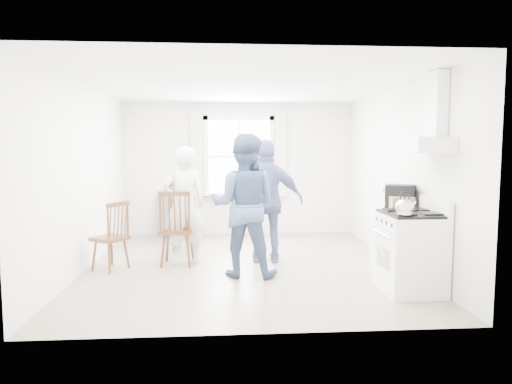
{
  "coord_description": "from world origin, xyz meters",
  "views": [
    {
      "loc": [
        -0.3,
        -6.54,
        1.7
      ],
      "look_at": [
        0.18,
        0.2,
        1.06
      ],
      "focal_mm": 32.0,
      "sensor_mm": 36.0,
      "label": 1
    }
  ],
  "objects_px": {
    "windsor_chair_c": "(115,228)",
    "person_mid": "(244,205)",
    "gas_stove": "(410,251)",
    "windsor_chair_b": "(184,218)",
    "stereo_stack": "(400,197)",
    "low_cabinet": "(394,242)",
    "person_left": "(184,206)",
    "person_right": "(267,201)",
    "windsor_chair_a": "(176,220)"
  },
  "relations": [
    {
      "from": "low_cabinet",
      "to": "windsor_chair_c",
      "type": "xyz_separation_m",
      "value": [
        -3.79,
        0.48,
        0.15
      ]
    },
    {
      "from": "person_mid",
      "to": "person_left",
      "type": "bearing_deg",
      "value": -26.53
    },
    {
      "from": "low_cabinet",
      "to": "stereo_stack",
      "type": "xyz_separation_m",
      "value": [
        0.05,
        -0.04,
        0.61
      ]
    },
    {
      "from": "person_left",
      "to": "person_mid",
      "type": "height_order",
      "value": "person_mid"
    },
    {
      "from": "windsor_chair_a",
      "to": "person_right",
      "type": "distance_m",
      "value": 1.37
    },
    {
      "from": "stereo_stack",
      "to": "low_cabinet",
      "type": "bearing_deg",
      "value": 140.55
    },
    {
      "from": "stereo_stack",
      "to": "person_left",
      "type": "xyz_separation_m",
      "value": [
        -2.91,
        0.82,
        -0.2
      ]
    },
    {
      "from": "gas_stove",
      "to": "person_right",
      "type": "relative_size",
      "value": 0.61
    },
    {
      "from": "windsor_chair_b",
      "to": "windsor_chair_c",
      "type": "xyz_separation_m",
      "value": [
        -0.86,
        -1.11,
        0.04
      ]
    },
    {
      "from": "windsor_chair_b",
      "to": "person_right",
      "type": "xyz_separation_m",
      "value": [
        1.29,
        -0.76,
        0.36
      ]
    },
    {
      "from": "stereo_stack",
      "to": "windsor_chair_a",
      "type": "distance_m",
      "value": 3.11
    },
    {
      "from": "windsor_chair_c",
      "to": "person_left",
      "type": "bearing_deg",
      "value": 18.18
    },
    {
      "from": "gas_stove",
      "to": "windsor_chair_c",
      "type": "height_order",
      "value": "gas_stove"
    },
    {
      "from": "windsor_chair_c",
      "to": "person_mid",
      "type": "bearing_deg",
      "value": -11.64
    },
    {
      "from": "low_cabinet",
      "to": "windsor_chair_b",
      "type": "height_order",
      "value": "windsor_chair_b"
    },
    {
      "from": "low_cabinet",
      "to": "windsor_chair_a",
      "type": "relative_size",
      "value": 0.81
    },
    {
      "from": "windsor_chair_b",
      "to": "person_mid",
      "type": "relative_size",
      "value": 0.49
    },
    {
      "from": "stereo_stack",
      "to": "windsor_chair_b",
      "type": "bearing_deg",
      "value": 151.33
    },
    {
      "from": "stereo_stack",
      "to": "person_left",
      "type": "distance_m",
      "value": 3.03
    },
    {
      "from": "windsor_chair_a",
      "to": "person_right",
      "type": "xyz_separation_m",
      "value": [
        1.33,
        0.2,
        0.24
      ]
    },
    {
      "from": "gas_stove",
      "to": "low_cabinet",
      "type": "relative_size",
      "value": 1.24
    },
    {
      "from": "windsor_chair_c",
      "to": "low_cabinet",
      "type": "bearing_deg",
      "value": -7.24
    },
    {
      "from": "stereo_stack",
      "to": "windsor_chair_c",
      "type": "distance_m",
      "value": 3.9
    },
    {
      "from": "low_cabinet",
      "to": "person_left",
      "type": "xyz_separation_m",
      "value": [
        -2.87,
        0.79,
        0.42
      ]
    },
    {
      "from": "gas_stove",
      "to": "windsor_chair_a",
      "type": "relative_size",
      "value": 1.01
    },
    {
      "from": "gas_stove",
      "to": "low_cabinet",
      "type": "distance_m",
      "value": 0.7
    },
    {
      "from": "person_right",
      "to": "person_left",
      "type": "bearing_deg",
      "value": 7.73
    },
    {
      "from": "stereo_stack",
      "to": "windsor_chair_a",
      "type": "height_order",
      "value": "stereo_stack"
    },
    {
      "from": "gas_stove",
      "to": "person_left",
      "type": "relative_size",
      "value": 0.65
    },
    {
      "from": "low_cabinet",
      "to": "person_mid",
      "type": "height_order",
      "value": "person_mid"
    },
    {
      "from": "person_left",
      "to": "windsor_chair_c",
      "type": "bearing_deg",
      "value": 1.46
    },
    {
      "from": "windsor_chair_b",
      "to": "person_mid",
      "type": "xyz_separation_m",
      "value": [
        0.91,
        -1.47,
        0.39
      ]
    },
    {
      "from": "gas_stove",
      "to": "windsor_chair_c",
      "type": "relative_size",
      "value": 1.14
    },
    {
      "from": "gas_stove",
      "to": "windsor_chair_b",
      "type": "relative_size",
      "value": 1.22
    },
    {
      "from": "person_right",
      "to": "gas_stove",
      "type": "bearing_deg",
      "value": 141.7
    },
    {
      "from": "gas_stove",
      "to": "person_left",
      "type": "xyz_separation_m",
      "value": [
        -2.8,
        1.49,
        0.38
      ]
    },
    {
      "from": "gas_stove",
      "to": "person_mid",
      "type": "height_order",
      "value": "person_mid"
    },
    {
      "from": "windsor_chair_c",
      "to": "person_left",
      "type": "xyz_separation_m",
      "value": [
        0.92,
        0.3,
        0.27
      ]
    },
    {
      "from": "low_cabinet",
      "to": "person_mid",
      "type": "bearing_deg",
      "value": 176.71
    },
    {
      "from": "low_cabinet",
      "to": "person_left",
      "type": "height_order",
      "value": "person_left"
    },
    {
      "from": "person_right",
      "to": "windsor_chair_c",
      "type": "bearing_deg",
      "value": 14.93
    },
    {
      "from": "person_right",
      "to": "windsor_chair_b",
      "type": "bearing_deg",
      "value": -24.78
    },
    {
      "from": "low_cabinet",
      "to": "person_mid",
      "type": "distance_m",
      "value": 2.08
    },
    {
      "from": "stereo_stack",
      "to": "windsor_chair_c",
      "type": "bearing_deg",
      "value": 172.29
    },
    {
      "from": "windsor_chair_c",
      "to": "person_right",
      "type": "height_order",
      "value": "person_right"
    },
    {
      "from": "person_mid",
      "to": "low_cabinet",
      "type": "bearing_deg",
      "value": -171.67
    },
    {
      "from": "person_left",
      "to": "windsor_chair_b",
      "type": "bearing_deg",
      "value": -102.26
    },
    {
      "from": "person_left",
      "to": "person_mid",
      "type": "distance_m",
      "value": 1.09
    },
    {
      "from": "windsor_chair_b",
      "to": "windsor_chair_c",
      "type": "relative_size",
      "value": 0.94
    },
    {
      "from": "low_cabinet",
      "to": "person_right",
      "type": "xyz_separation_m",
      "value": [
        -1.64,
        0.83,
        0.47
      ]
    }
  ]
}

